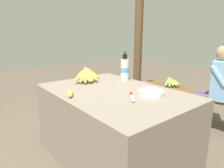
{
  "coord_description": "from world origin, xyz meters",
  "views": [
    {
      "loc": [
        1.37,
        -1.12,
        1.22
      ],
      "look_at": [
        -0.09,
        0.05,
        0.74
      ],
      "focal_mm": 32.0,
      "sensor_mm": 36.0,
      "label": 1
    }
  ],
  "objects_px": {
    "support_post_near": "(139,26)",
    "wooden_bench": "(198,97)",
    "knife": "(132,96)",
    "loose_banana_front": "(70,93)",
    "banana_bunch_ripe": "(87,75)",
    "water_bottle": "(125,69)",
    "serving_bowl": "(151,93)",
    "seated_vendor": "(216,82)",
    "banana_bunch_green": "(172,82)"
  },
  "relations": [
    {
      "from": "banana_bunch_ripe",
      "to": "serving_bowl",
      "type": "height_order",
      "value": "banana_bunch_ripe"
    },
    {
      "from": "seated_vendor",
      "to": "banana_bunch_green",
      "type": "height_order",
      "value": "seated_vendor"
    },
    {
      "from": "loose_banana_front",
      "to": "knife",
      "type": "height_order",
      "value": "loose_banana_front"
    },
    {
      "from": "knife",
      "to": "water_bottle",
      "type": "bearing_deg",
      "value": -177.51
    },
    {
      "from": "seated_vendor",
      "to": "serving_bowl",
      "type": "bearing_deg",
      "value": 69.38
    },
    {
      "from": "support_post_near",
      "to": "loose_banana_front",
      "type": "bearing_deg",
      "value": -60.34
    },
    {
      "from": "knife",
      "to": "loose_banana_front",
      "type": "bearing_deg",
      "value": -93.77
    },
    {
      "from": "serving_bowl",
      "to": "knife",
      "type": "height_order",
      "value": "serving_bowl"
    },
    {
      "from": "serving_bowl",
      "to": "wooden_bench",
      "type": "bearing_deg",
      "value": 99.95
    },
    {
      "from": "banana_bunch_ripe",
      "to": "loose_banana_front",
      "type": "xyz_separation_m",
      "value": [
        0.32,
        -0.37,
        -0.06
      ]
    },
    {
      "from": "water_bottle",
      "to": "seated_vendor",
      "type": "distance_m",
      "value": 1.16
    },
    {
      "from": "serving_bowl",
      "to": "seated_vendor",
      "type": "height_order",
      "value": "seated_vendor"
    },
    {
      "from": "loose_banana_front",
      "to": "banana_bunch_green",
      "type": "xyz_separation_m",
      "value": [
        -0.21,
        1.78,
        -0.21
      ]
    },
    {
      "from": "water_bottle",
      "to": "banana_bunch_green",
      "type": "bearing_deg",
      "value": 95.01
    },
    {
      "from": "seated_vendor",
      "to": "banana_bunch_green",
      "type": "relative_size",
      "value": 3.44
    },
    {
      "from": "seated_vendor",
      "to": "loose_banana_front",
      "type": "bearing_deg",
      "value": 55.79
    },
    {
      "from": "knife",
      "to": "support_post_near",
      "type": "height_order",
      "value": "support_post_near"
    },
    {
      "from": "wooden_bench",
      "to": "seated_vendor",
      "type": "bearing_deg",
      "value": -11.7
    },
    {
      "from": "wooden_bench",
      "to": "banana_bunch_ripe",
      "type": "bearing_deg",
      "value": -110.5
    },
    {
      "from": "serving_bowl",
      "to": "seated_vendor",
      "type": "relative_size",
      "value": 0.2
    },
    {
      "from": "serving_bowl",
      "to": "water_bottle",
      "type": "bearing_deg",
      "value": 160.15
    },
    {
      "from": "loose_banana_front",
      "to": "banana_bunch_green",
      "type": "height_order",
      "value": "loose_banana_front"
    },
    {
      "from": "water_bottle",
      "to": "knife",
      "type": "height_order",
      "value": "water_bottle"
    },
    {
      "from": "water_bottle",
      "to": "knife",
      "type": "relative_size",
      "value": 1.72
    },
    {
      "from": "banana_bunch_ripe",
      "to": "serving_bowl",
      "type": "distance_m",
      "value": 0.77
    },
    {
      "from": "support_post_near",
      "to": "wooden_bench",
      "type": "bearing_deg",
      "value": -8.91
    },
    {
      "from": "support_post_near",
      "to": "banana_bunch_green",
      "type": "bearing_deg",
      "value": -12.91
    },
    {
      "from": "knife",
      "to": "support_post_near",
      "type": "distance_m",
      "value": 2.28
    },
    {
      "from": "banana_bunch_ripe",
      "to": "serving_bowl",
      "type": "xyz_separation_m",
      "value": [
        0.75,
        0.17,
        -0.05
      ]
    },
    {
      "from": "wooden_bench",
      "to": "loose_banana_front",
      "type": "bearing_deg",
      "value": -96.69
    },
    {
      "from": "serving_bowl",
      "to": "seated_vendor",
      "type": "distance_m",
      "value": 1.2
    },
    {
      "from": "serving_bowl",
      "to": "wooden_bench",
      "type": "xyz_separation_m",
      "value": [
        -0.22,
        1.24,
        -0.36
      ]
    },
    {
      "from": "loose_banana_front",
      "to": "banana_bunch_green",
      "type": "bearing_deg",
      "value": 96.78
    },
    {
      "from": "serving_bowl",
      "to": "seated_vendor",
      "type": "bearing_deg",
      "value": 89.26
    },
    {
      "from": "banana_bunch_green",
      "to": "support_post_near",
      "type": "distance_m",
      "value": 1.26
    },
    {
      "from": "wooden_bench",
      "to": "banana_bunch_green",
      "type": "height_order",
      "value": "banana_bunch_green"
    },
    {
      "from": "serving_bowl",
      "to": "seated_vendor",
      "type": "xyz_separation_m",
      "value": [
        0.02,
        1.19,
        -0.09
      ]
    },
    {
      "from": "knife",
      "to": "banana_bunch_ripe",
      "type": "bearing_deg",
      "value": -139.84
    },
    {
      "from": "support_post_near",
      "to": "banana_bunch_ripe",
      "type": "bearing_deg",
      "value": -63.31
    },
    {
      "from": "banana_bunch_green",
      "to": "loose_banana_front",
      "type": "bearing_deg",
      "value": -83.22
    },
    {
      "from": "loose_banana_front",
      "to": "seated_vendor",
      "type": "xyz_separation_m",
      "value": [
        0.44,
        1.73,
        -0.08
      ]
    },
    {
      "from": "serving_bowl",
      "to": "loose_banana_front",
      "type": "height_order",
      "value": "serving_bowl"
    },
    {
      "from": "banana_bunch_green",
      "to": "support_post_near",
      "type": "height_order",
      "value": "support_post_near"
    },
    {
      "from": "wooden_bench",
      "to": "banana_bunch_green",
      "type": "bearing_deg",
      "value": -179.88
    },
    {
      "from": "loose_banana_front",
      "to": "water_bottle",
      "type": "bearing_deg",
      "value": 99.27
    },
    {
      "from": "knife",
      "to": "banana_bunch_green",
      "type": "relative_size",
      "value": 0.6
    },
    {
      "from": "serving_bowl",
      "to": "banana_bunch_green",
      "type": "bearing_deg",
      "value": 117.2
    },
    {
      "from": "banana_bunch_ripe",
      "to": "wooden_bench",
      "type": "bearing_deg",
      "value": 69.5
    },
    {
      "from": "banana_bunch_ripe",
      "to": "water_bottle",
      "type": "height_order",
      "value": "water_bottle"
    },
    {
      "from": "knife",
      "to": "wooden_bench",
      "type": "xyz_separation_m",
      "value": [
        -0.15,
        1.4,
        -0.34
      ]
    }
  ]
}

